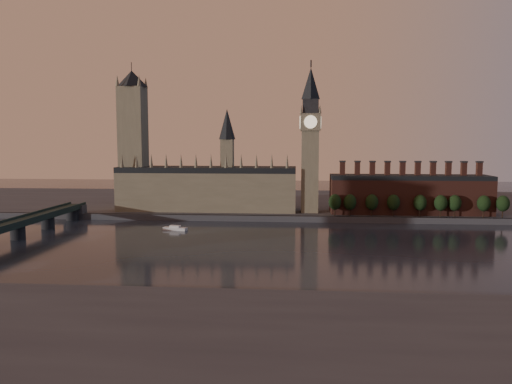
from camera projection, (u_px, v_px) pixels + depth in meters
ground at (295, 251)px, 250.26m from camera, size 900.00×900.00×0.00m
north_bank at (295, 203)px, 426.62m from camera, size 900.00×182.00×4.00m
palace_of_westminster at (208, 186)px, 367.12m from camera, size 130.00×30.30×74.00m
victoria_tower at (133, 135)px, 367.80m from camera, size 24.00×24.00×108.00m
big_ben at (310, 138)px, 352.79m from camera, size 15.00×15.00×107.00m
chimney_block at (409, 194)px, 351.22m from camera, size 110.00×25.00×37.00m
embankment_tree_0 at (335, 202)px, 339.52m from camera, size 8.60×8.60×14.88m
embankment_tree_1 at (350, 202)px, 338.89m from camera, size 8.60×8.60×14.88m
embankment_tree_2 at (372, 202)px, 338.44m from camera, size 8.60×8.60×14.88m
embankment_tree_3 at (393, 202)px, 337.11m from camera, size 8.60×8.60×14.88m
embankment_tree_4 at (420, 203)px, 335.53m from camera, size 8.60×8.60×14.88m
embankment_tree_5 at (441, 203)px, 334.11m from camera, size 8.60×8.60×14.88m
embankment_tree_6 at (455, 203)px, 334.06m from camera, size 8.60×8.60×14.88m
embankment_tree_7 at (484, 203)px, 331.83m from camera, size 8.60×8.60×14.88m
embankment_tree_8 at (503, 204)px, 330.85m from camera, size 8.60×8.60×14.88m
river_boat at (175, 228)px, 307.56m from camera, size 15.42×7.03×2.98m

